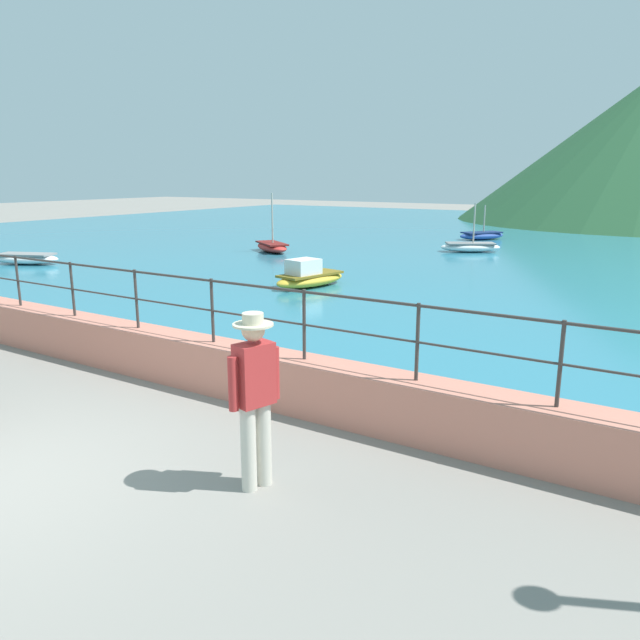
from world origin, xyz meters
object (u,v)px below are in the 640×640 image
Objects in this scene: person_walking at (255,392)px; boat_3 at (26,258)px; boat_1 at (470,247)px; boat_5 at (309,277)px; boat_6 at (272,246)px; boat_2 at (482,235)px.

person_walking reaches higher than boat_3.
person_walking is 0.72× the size of boat_1.
boat_6 reaches higher than boat_5.
boat_1 is at bearing -77.17° from boat_2.
person_walking reaches higher than boat_2.
person_walking is 17.61m from boat_3.
boat_2 is 0.96× the size of boat_3.
boat_6 is at bearing -148.05° from boat_1.
boat_1 reaches higher than boat_3.
boat_2 is 0.99× the size of boat_6.
boat_1 is 1.01× the size of boat_6.
boat_2 is (-5.39, 23.76, -0.72)m from person_walking.
person_walking is 19.44m from boat_1.
boat_6 is at bearing 133.99° from boat_5.
boat_5 is at bearing 8.40° from boat_3.
boat_6 is (-6.58, -4.10, 0.00)m from boat_1.
boat_1 is 0.99× the size of boat_3.
boat_6 reaches higher than boat_1.
boat_5 is at bearing -46.01° from boat_6.
boat_6 is (-5.48, -8.92, 0.01)m from boat_2.
person_walking is at bearing -77.22° from boat_2.
boat_2 reaches higher than boat_3.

